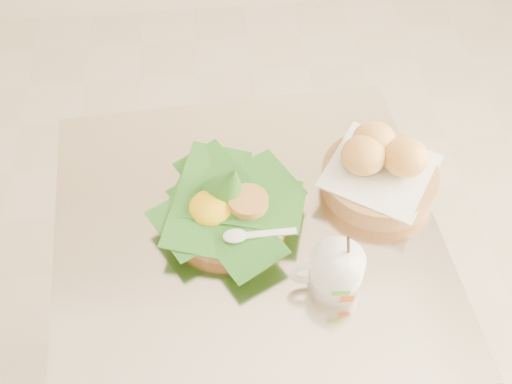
{
  "coord_description": "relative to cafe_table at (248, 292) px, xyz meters",
  "views": [
    {
      "loc": [
        0.04,
        -0.66,
        1.71
      ],
      "look_at": [
        0.11,
        0.06,
        0.82
      ],
      "focal_mm": 45.0,
      "sensor_mm": 36.0,
      "label": 1
    }
  ],
  "objects": [
    {
      "name": "bread_basket",
      "position": [
        0.26,
        0.09,
        0.27
      ],
      "size": [
        0.26,
        0.26,
        0.12
      ],
      "rotation": [
        0.0,
        0.0,
        0.2
      ],
      "color": "tan",
      "rests_on": "cafe_table"
    },
    {
      "name": "rice_basket",
      "position": [
        -0.03,
        0.04,
        0.26
      ],
      "size": [
        0.27,
        0.27,
        0.14
      ],
      "rotation": [
        0.0,
        0.0,
        0.33
      ],
      "color": "tan",
      "rests_on": "cafe_table"
    },
    {
      "name": "cafe_table",
      "position": [
        0.0,
        0.0,
        0.0
      ],
      "size": [
        0.74,
        0.74,
        0.75
      ],
      "rotation": [
        0.0,
        0.0,
        0.06
      ],
      "color": "gray",
      "rests_on": "floor"
    },
    {
      "name": "coffee_mug",
      "position": [
        0.14,
        -0.13,
        0.26
      ],
      "size": [
        0.13,
        0.09,
        0.16
      ],
      "rotation": [
        0.0,
        0.0,
        -0.02
      ],
      "color": "white",
      "rests_on": "cafe_table"
    }
  ]
}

